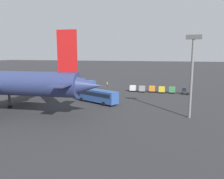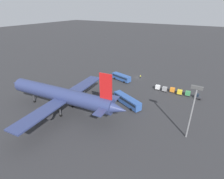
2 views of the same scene
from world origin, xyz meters
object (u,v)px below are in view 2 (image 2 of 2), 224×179
at_px(baggage_tug, 198,97).
at_px(cargo_cart_orange, 172,90).
at_px(shuttle_bus_near, 121,77).
at_px(shuttle_bus_far, 127,100).
at_px(airplane, 62,95).
at_px(cargo_cart_grey, 165,89).
at_px(cargo_cart_yellow, 180,92).
at_px(worker_person, 140,77).
at_px(cargo_cart_green, 188,93).
at_px(cargo_cart_white, 158,87).

xyz_separation_m(baggage_tug, cargo_cart_orange, (10.14, -0.80, 0.25)).
height_order(baggage_tug, cargo_cart_orange, baggage_tug).
distance_m(shuttle_bus_near, shuttle_bus_far, 23.80).
relative_size(airplane, cargo_cart_grey, 22.70).
height_order(baggage_tug, cargo_cart_yellow, baggage_tug).
distance_m(worker_person, cargo_cart_green, 25.50).
bearing_deg(cargo_cart_grey, cargo_cart_green, -176.09).
bearing_deg(shuttle_bus_near, airplane, 97.84).
xyz_separation_m(worker_person, cargo_cart_grey, (-14.75, 9.05, 0.32)).
xyz_separation_m(shuttle_bus_near, baggage_tug, (-35.15, 1.57, -0.91)).
relative_size(shuttle_bus_near, cargo_cart_orange, 5.08).
relative_size(shuttle_bus_near, cargo_cart_yellow, 5.08).
distance_m(shuttle_bus_near, cargo_cart_yellow, 28.15).
relative_size(airplane, shuttle_bus_far, 3.72).
bearing_deg(shuttle_bus_far, cargo_cart_white, -82.81).
bearing_deg(baggage_tug, shuttle_bus_far, 48.29).
bearing_deg(cargo_cart_yellow, baggage_tug, 178.62).
distance_m(shuttle_bus_near, worker_person, 10.38).
distance_m(shuttle_bus_far, baggage_tug, 29.01).
bearing_deg(worker_person, airplane, 74.48).
relative_size(worker_person, cargo_cart_grey, 0.83).
height_order(shuttle_bus_near, cargo_cart_yellow, shuttle_bus_near).
bearing_deg(cargo_cart_green, cargo_cart_yellow, 8.06).
relative_size(baggage_tug, worker_person, 1.48).
xyz_separation_m(shuttle_bus_near, cargo_cart_yellow, (-28.11, 1.40, -0.66)).
relative_size(baggage_tug, cargo_cart_yellow, 1.22).
relative_size(shuttle_bus_far, baggage_tug, 4.99).
relative_size(cargo_cart_green, cargo_cart_orange, 1.00).
bearing_deg(cargo_cart_grey, cargo_cart_white, -5.47).
bearing_deg(cargo_cart_green, airplane, 43.57).
xyz_separation_m(cargo_cart_yellow, cargo_cart_white, (9.32, -0.10, 0.00)).
height_order(cargo_cart_green, cargo_cart_grey, same).
relative_size(worker_person, cargo_cart_orange, 0.83).
bearing_deg(shuttle_bus_near, cargo_cart_grey, -168.76).
bearing_deg(cargo_cart_grey, shuttle_bus_near, -4.17).
distance_m(baggage_tug, cargo_cart_yellow, 7.04).
bearing_deg(shuttle_bus_far, cargo_cart_orange, -97.44).
distance_m(baggage_tug, cargo_cart_white, 16.37).
xyz_separation_m(baggage_tug, cargo_cart_white, (16.36, -0.27, 0.25)).
height_order(worker_person, cargo_cart_grey, cargo_cart_grey).
xyz_separation_m(shuttle_bus_near, cargo_cart_orange, (-25.00, 0.76, -0.66)).
relative_size(baggage_tug, cargo_cart_grey, 1.22).
xyz_separation_m(baggage_tug, cargo_cart_green, (3.93, -0.61, 0.25)).
bearing_deg(cargo_cart_green, worker_person, -19.27).
distance_m(shuttle_bus_far, cargo_cart_yellow, 24.14).
distance_m(baggage_tug, cargo_cart_orange, 10.18).
bearing_deg(shuttle_bus_far, cargo_cart_grey, -91.34).
bearing_deg(cargo_cart_white, baggage_tug, 179.06).
xyz_separation_m(worker_person, cargo_cart_green, (-24.07, 8.42, 0.32)).
bearing_deg(cargo_cart_orange, cargo_cart_white, 4.92).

